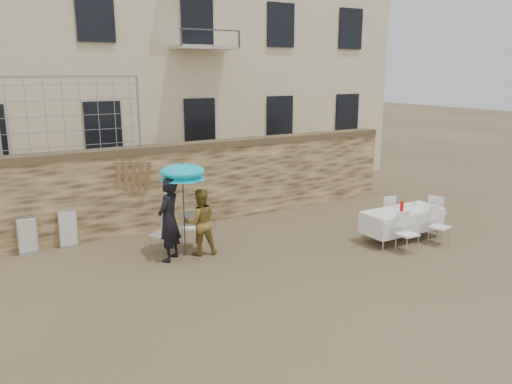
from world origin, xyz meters
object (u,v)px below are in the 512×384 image
man_suit (169,220)px  umbrella (183,174)px  chair_stack_right (67,227)px  woman_dress (200,222)px  table_chair_front_right (440,226)px  table_chair_side (437,212)px  chair_stack_left (26,233)px  table_chair_back (385,212)px  couple_chair_left (161,233)px  table_chair_front_left (408,233)px  banquet_table (402,211)px  couple_chair_right (189,228)px  soda_bottle (402,207)px

man_suit → umbrella: 1.04m
man_suit → chair_stack_right: size_ratio=2.05×
woman_dress → table_chair_front_right: woman_dress is taller
table_chair_side → chair_stack_left: (-9.60, 3.69, -0.02)m
man_suit → table_chair_back: man_suit is taller
couple_chair_left → table_chair_front_left: 5.71m
chair_stack_left → table_chair_side: bearing=-21.0°
woman_dress → chair_stack_right: (-2.54, 2.18, -0.31)m
couple_chair_left → table_chair_front_right: (6.01, -2.91, 0.00)m
woman_dress → banquet_table: 5.03m
table_chair_front_right → table_chair_side: 1.24m
table_chair_side → table_chair_front_right: bearing=107.9°
banquet_table → table_chair_side: table_chair_side is taller
table_chair_side → chair_stack_left: 10.28m
couple_chair_right → umbrella: bearing=73.8°
umbrella → banquet_table: 5.51m
table_chair_side → umbrella: bearing=50.6°
umbrella → table_chair_front_right: 6.29m
table_chair_front_left → table_chair_back: size_ratio=1.00×
couple_chair_right → banquet_table: (4.81, -2.16, 0.25)m
couple_chair_left → couple_chair_right: same height
couple_chair_right → table_chair_front_right: same height
table_chair_back → chair_stack_left: size_ratio=1.04×
table_chair_back → woman_dress: bearing=-3.8°
table_chair_front_right → chair_stack_right: bearing=140.0°
table_chair_back → chair_stack_left: table_chair_back is taller
couple_chair_left → banquet_table: size_ratio=0.46×
man_suit → chair_stack_right: (-1.79, 2.18, -0.48)m
table_chair_front_right → chair_stack_left: size_ratio=1.04×
table_chair_side → banquet_table: bearing=68.6°
couple_chair_left → table_chair_back: size_ratio=1.00×
table_chair_front_left → chair_stack_right: (-6.70, 4.54, -0.02)m
table_chair_front_left → chair_stack_left: table_chair_front_left is taller
table_chair_front_left → table_chair_side: same height
soda_bottle → table_chair_front_left: size_ratio=0.27×
woman_dress → man_suit: bearing=11.8°
table_chair_front_right → chair_stack_right: size_ratio=1.04×
table_chair_front_right → chair_stack_right: table_chair_front_right is taller
couple_chair_right → soda_bottle: 5.17m
table_chair_front_right → woman_dress: bearing=146.0°
man_suit → woman_dress: man_suit is taller
table_chair_back → table_chair_front_left: bearing=68.2°
banquet_table → table_chair_side: bearing=4.1°
banquet_table → table_chair_back: 0.86m
soda_bottle → table_chair_side: 1.67m
man_suit → chair_stack_left: bearing=-81.4°
table_chair_back → table_chair_side: bearing=155.2°
table_chair_side → couple_chair_left: bearing=47.9°
man_suit → couple_chair_right: bearing=175.7°
table_chair_back → table_chair_side: size_ratio=1.00×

